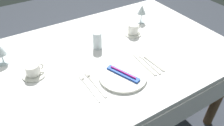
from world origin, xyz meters
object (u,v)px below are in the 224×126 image
Objects in this scene: fork_outer at (95,83)px; fork_inner at (89,87)px; dinner_plate at (123,76)px; spoon_soup at (147,62)px; dinner_knife at (145,65)px; wine_glass_left at (142,11)px; toothbrush_package at (123,73)px; coffee_cup_right at (33,69)px; coffee_cup_left at (133,29)px; drink_tumbler at (97,41)px; spoon_dessert at (150,60)px.

fork_outer is 0.98× the size of fork_inner.
dinner_plate reaches higher than spoon_soup.
spoon_soup is (0.03, 0.02, -0.00)m from dinner_knife.
wine_glass_left is at bearing 44.13° from dinner_plate.
toothbrush_package is at bearing -11.89° from fork_outer.
coffee_cup_right reaches higher than fork_outer.
coffee_cup_left reaches higher than coffee_cup_right.
coffee_cup_right is at bearing 146.83° from toothbrush_package.
dinner_knife is 0.37m from coffee_cup_left.
coffee_cup_right reaches higher than fork_inner.
coffee_cup_left is 0.31m from drink_tumbler.
spoon_dessert is at bearing -54.43° from drink_tumbler.
coffee_cup_right is at bearing -168.10° from wine_glass_left.
wine_glass_left reaches higher than spoon_dessert.
coffee_cup_left reaches higher than toothbrush_package.
fork_inner and dinner_knife have the same top height.
wine_glass_left is at bearing 44.13° from toothbrush_package.
spoon_dessert is (0.39, 0.00, -0.00)m from fork_outer.
wine_glass_left is (0.26, 0.44, 0.10)m from spoon_dessert.
fork_inner is 0.99× the size of dinner_knife.
fork_outer is (-0.17, 0.03, -0.02)m from toothbrush_package.
coffee_cup_left is 0.96× the size of coffee_cup_right.
spoon_dessert is at bearing 2.26° from spoon_soup.
toothbrush_package is 0.17m from fork_outer.
coffee_cup_left reaches higher than spoon_dessert.
coffee_cup_left reaches higher than fork_outer.
spoon_soup is at bearing 30.87° from dinner_knife.
fork_outer is at bearing -147.23° from coffee_cup_left.
dinner_plate is at bearing -33.17° from coffee_cup_right.
spoon_soup is 0.53m from wine_glass_left.
coffee_cup_right reaches higher than spoon_soup.
wine_glass_left reaches higher than fork_outer.
wine_glass_left is (0.49, 0.47, 0.09)m from dinner_plate.
drink_tumbler is (0.18, 0.30, 0.05)m from fork_outer.
dinner_knife is 0.36m from drink_tumbler.
spoon_dessert is at bearing -20.21° from coffee_cup_right.
dinner_plate is 0.21m from spoon_soup.
drink_tumbler reaches higher than spoon_dessert.
toothbrush_package reaches higher than spoon_soup.
toothbrush_package is at bearing -169.54° from spoon_soup.
dinner_knife is at bearing -23.43° from coffee_cup_right.
fork_inner is at bearing 172.32° from dinner_plate.
toothbrush_package is (-0.00, -0.00, 0.02)m from dinner_plate.
dinner_plate is 2.75× the size of coffee_cup_left.
fork_inner is 0.83m from wine_glass_left.
wine_glass_left reaches higher than coffee_cup_right.
coffee_cup_right reaches higher than toothbrush_package.
toothbrush_package is 0.92× the size of fork_outer.
wine_glass_left is at bearing 59.08° from spoon_dessert.
drink_tumbler reaches higher than fork_inner.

